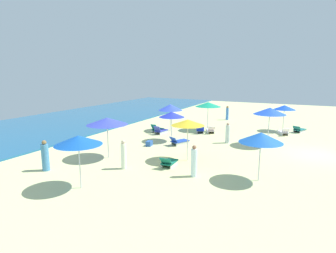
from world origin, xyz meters
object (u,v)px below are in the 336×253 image
lounge_chair_4_0 (200,130)px  lounge_chair_8_1 (157,129)px  beachgoer_0 (124,155)px  lounge_chair_8_0 (161,131)px  umbrella_1 (78,140)px  beachgoer_1 (227,113)px  lounge_chair_6_0 (179,141)px  lounge_chair_7_1 (299,130)px  beachgoer_3 (228,134)px  umbrella_3 (270,111)px  umbrella_6 (172,114)px  beachgoer_4 (45,157)px  umbrella_7 (284,107)px  lounge_chair_2_0 (169,162)px  umbrella_0 (261,138)px  beachgoer_2 (194,162)px  umbrella_5 (107,121)px  umbrella_4 (208,104)px  lounge_chair_4_1 (210,130)px  umbrella_2 (188,123)px  cooler_box_0 (149,143)px  lounge_chair_7_0 (283,132)px

lounge_chair_4_0 → lounge_chair_8_1: lounge_chair_4_0 is taller
beachgoer_0 → lounge_chair_8_0: bearing=29.3°
umbrella_1 → beachgoer_1: 21.45m
lounge_chair_6_0 → lounge_chair_7_1: 11.53m
lounge_chair_8_0 → beachgoer_3: (-0.63, -5.94, 0.45)m
umbrella_3 → umbrella_6: (-1.88, 6.75, -0.44)m
lounge_chair_4_0 → beachgoer_4: (-12.69, 4.09, 0.49)m
beachgoer_3 → lounge_chair_8_0: bearing=96.2°
umbrella_7 → beachgoer_1: 7.20m
lounge_chair_2_0 → lounge_chair_4_0: lounge_chair_4_0 is taller
lounge_chair_6_0 → umbrella_7: 10.79m
lounge_chair_8_0 → beachgoer_0: (-8.77, -2.39, 0.51)m
umbrella_6 → beachgoer_4: 9.58m
umbrella_6 → beachgoer_1: 11.60m
umbrella_0 → beachgoer_2: umbrella_0 is taller
umbrella_5 → umbrella_4: bearing=-14.4°
umbrella_0 → umbrella_7: bearing=0.0°
lounge_chair_8_1 → umbrella_1: bearing=110.7°
lounge_chair_4_1 → lounge_chair_8_1: (-1.77, 4.29, 0.02)m
beachgoer_0 → lounge_chair_4_0: bearing=11.2°
beachgoer_2 → beachgoer_4: bearing=-129.2°
lounge_chair_2_0 → beachgoer_3: beachgoer_3 is taller
lounge_chair_7_1 → beachgoer_4: 20.52m
lounge_chair_4_1 → beachgoer_2: bearing=76.2°
umbrella_4 → beachgoer_2: size_ratio=1.57×
umbrella_0 → beachgoer_3: umbrella_0 is taller
beachgoer_1 → beachgoer_0: bearing=-76.6°
umbrella_2 → umbrella_7: bearing=-20.2°
umbrella_3 → lounge_chair_2_0: bearing=149.5°
lounge_chair_4_0 → umbrella_5: 9.91m
beachgoer_4 → lounge_chair_4_0: bearing=-135.8°
lounge_chair_4_0 → umbrella_6: bearing=53.4°
umbrella_3 → beachgoer_4: size_ratio=1.64×
umbrella_6 → cooler_box_0: (-2.02, 0.80, -1.87)m
umbrella_4 → beachgoer_4: umbrella_4 is taller
umbrella_0 → umbrella_6: 9.05m
lounge_chair_6_0 → lounge_chair_7_1: lounge_chair_6_0 is taller
umbrella_4 → cooler_box_0: umbrella_4 is taller
beachgoer_0 → umbrella_4: bearing=10.5°
umbrella_4 → lounge_chair_4_1: size_ratio=1.68×
umbrella_3 → lounge_chair_7_1: bearing=-17.2°
lounge_chair_2_0 → beachgoer_4: 6.63m
lounge_chair_7_0 → beachgoer_3: 5.97m
beachgoer_0 → umbrella_0: bearing=-63.8°
umbrella_7 → beachgoer_4: (-16.72, 10.42, -1.34)m
lounge_chair_7_1 → beachgoer_2: bearing=96.3°
lounge_chair_7_1 → cooler_box_0: size_ratio=2.62×
umbrella_6 → umbrella_4: bearing=-12.7°
lounge_chair_8_1 → beachgoer_3: (-1.09, -6.53, 0.45)m
lounge_chair_4_1 → umbrella_6: (-4.14, 1.73, 1.80)m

